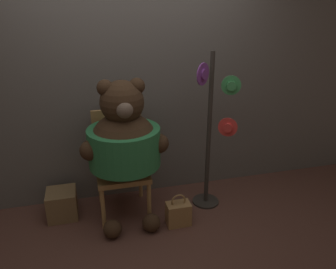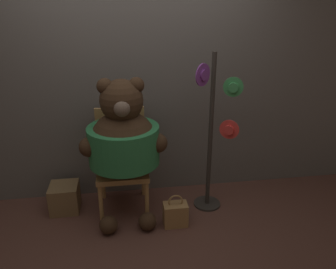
{
  "view_description": "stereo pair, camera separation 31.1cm",
  "coord_description": "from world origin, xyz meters",
  "px_view_note": "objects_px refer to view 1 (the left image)",
  "views": [
    {
      "loc": [
        -0.46,
        -2.6,
        1.99
      ],
      "look_at": [
        0.27,
        0.2,
        0.83
      ],
      "focal_mm": 35.0,
      "sensor_mm": 36.0,
      "label": 1
    },
    {
      "loc": [
        -0.15,
        -2.66,
        1.99
      ],
      "look_at": [
        0.27,
        0.2,
        0.83
      ],
      "focal_mm": 35.0,
      "sensor_mm": 36.0,
      "label": 2
    }
  ],
  "objects_px": {
    "teddy_bear": "(124,142)",
    "hat_display_rack": "(213,136)",
    "handbag_on_ground": "(178,213)",
    "chair": "(120,160)"
  },
  "relations": [
    {
      "from": "chair",
      "to": "handbag_on_ground",
      "type": "relative_size",
      "value": 3.1
    },
    {
      "from": "hat_display_rack",
      "to": "teddy_bear",
      "type": "bearing_deg",
      "value": 179.94
    },
    {
      "from": "hat_display_rack",
      "to": "handbag_on_ground",
      "type": "bearing_deg",
      "value": -148.55
    },
    {
      "from": "teddy_bear",
      "to": "hat_display_rack",
      "type": "distance_m",
      "value": 0.87
    },
    {
      "from": "teddy_bear",
      "to": "handbag_on_ground",
      "type": "relative_size",
      "value": 4.23
    },
    {
      "from": "chair",
      "to": "handbag_on_ground",
      "type": "bearing_deg",
      "value": -42.53
    },
    {
      "from": "teddy_bear",
      "to": "handbag_on_ground",
      "type": "bearing_deg",
      "value": -29.55
    },
    {
      "from": "teddy_bear",
      "to": "handbag_on_ground",
      "type": "xyz_separation_m",
      "value": [
        0.45,
        -0.26,
        -0.68
      ]
    },
    {
      "from": "handbag_on_ground",
      "to": "hat_display_rack",
      "type": "bearing_deg",
      "value": 31.45
    },
    {
      "from": "chair",
      "to": "teddy_bear",
      "type": "bearing_deg",
      "value": -81.77
    }
  ]
}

